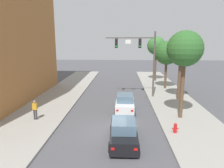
% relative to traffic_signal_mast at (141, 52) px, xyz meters
% --- Properties ---
extents(ground_plane, '(120.00, 120.00, 0.00)m').
position_rel_traffic_signal_mast_xyz_m(ground_plane, '(-3.04, -9.84, -5.30)').
color(ground_plane, '#4C4C51').
extents(sidewalk_left, '(5.00, 60.00, 0.15)m').
position_rel_traffic_signal_mast_xyz_m(sidewalk_left, '(-9.54, -9.84, -5.22)').
color(sidewalk_left, '#99968E').
rests_on(sidewalk_left, ground).
extents(sidewalk_right, '(5.00, 60.00, 0.15)m').
position_rel_traffic_signal_mast_xyz_m(sidewalk_right, '(3.46, -9.84, -5.22)').
color(sidewalk_right, '#99968E').
rests_on(sidewalk_right, ground).
extents(traffic_signal_mast, '(5.67, 0.38, 7.50)m').
position_rel_traffic_signal_mast_xyz_m(traffic_signal_mast, '(0.00, 0.00, 0.00)').
color(traffic_signal_mast, '#514C47').
rests_on(traffic_signal_mast, sidewalk_right).
extents(car_lead_white, '(1.90, 4.27, 1.60)m').
position_rel_traffic_signal_mast_xyz_m(car_lead_white, '(-1.80, -4.81, -4.58)').
color(car_lead_white, silver).
rests_on(car_lead_white, ground).
extents(car_following_black, '(1.87, 4.26, 1.60)m').
position_rel_traffic_signal_mast_xyz_m(car_following_black, '(-1.97, -11.39, -4.58)').
color(car_following_black, black).
rests_on(car_following_black, ground).
extents(pedestrian_sidewalk_left_walker, '(0.36, 0.22, 1.64)m').
position_rel_traffic_signal_mast_xyz_m(pedestrian_sidewalk_left_walker, '(-9.27, -7.97, -4.24)').
color(pedestrian_sidewalk_left_walker, '#333338').
rests_on(pedestrian_sidewalk_left_walker, sidewalk_left).
extents(fire_hydrant, '(0.48, 0.24, 0.72)m').
position_rel_traffic_signal_mast_xyz_m(fire_hydrant, '(1.71, -10.00, -4.79)').
color(fire_hydrant, red).
rests_on(fire_hydrant, sidewalk_right).
extents(street_tree_nearest, '(2.90, 2.90, 7.27)m').
position_rel_traffic_signal_mast_xyz_m(street_tree_nearest, '(2.92, -6.87, 0.61)').
color(street_tree_nearest, brown).
rests_on(street_tree_nearest, sidewalk_right).
extents(street_tree_second, '(2.87, 2.87, 6.90)m').
position_rel_traffic_signal_mast_xyz_m(street_tree_second, '(4.24, -1.05, 0.26)').
color(street_tree_second, brown).
rests_on(street_tree_second, sidewalk_right).
extents(street_tree_third, '(3.19, 3.19, 6.46)m').
position_rel_traffic_signal_mast_xyz_m(street_tree_third, '(3.89, 4.50, -0.32)').
color(street_tree_third, brown).
rests_on(street_tree_third, sidewalk_right).
extents(street_tree_farthest, '(2.93, 2.93, 7.18)m').
position_rel_traffic_signal_mast_xyz_m(street_tree_farthest, '(3.35, 10.14, 0.50)').
color(street_tree_farthest, brown).
rests_on(street_tree_farthest, sidewalk_right).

